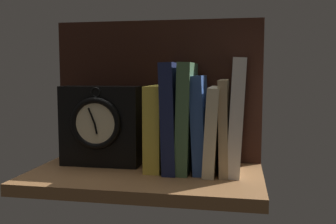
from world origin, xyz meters
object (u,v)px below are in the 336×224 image
(book_white_catcher, at_px, (237,116))
(framed_clock, at_px, (101,125))
(book_navy_bierce, at_px, (173,116))
(book_blue_modern, at_px, (200,123))
(book_green_romantic, at_px, (187,117))
(book_tan_shortstories, at_px, (224,126))
(book_yellow_seinlanguage, at_px, (157,127))
(book_cream_twain, at_px, (213,129))

(book_white_catcher, xyz_separation_m, framed_clock, (-0.31, 0.00, -0.03))
(book_navy_bierce, height_order, framed_clock, book_navy_bierce)
(book_navy_bierce, bearing_deg, book_blue_modern, 0.00)
(book_green_romantic, bearing_deg, book_tan_shortstories, 0.00)
(book_navy_bierce, bearing_deg, book_green_romantic, 0.00)
(book_green_romantic, height_order, book_tan_shortstories, book_green_romantic)
(book_tan_shortstories, bearing_deg, book_yellow_seinlanguage, 180.00)
(book_white_catcher, bearing_deg, framed_clock, 179.66)
(book_tan_shortstories, bearing_deg, framed_clock, 179.63)
(framed_clock, bearing_deg, book_navy_bierce, -0.62)
(book_yellow_seinlanguage, height_order, book_tan_shortstories, book_tan_shortstories)
(book_navy_bierce, distance_m, book_cream_twain, 0.09)
(book_green_romantic, height_order, book_cream_twain, book_green_romantic)
(book_green_romantic, distance_m, book_blue_modern, 0.03)
(book_yellow_seinlanguage, height_order, framed_clock, book_yellow_seinlanguage)
(book_white_catcher, distance_m, framed_clock, 0.31)
(book_green_romantic, xyz_separation_m, book_tan_shortstories, (0.08, 0.00, -0.02))
(book_cream_twain, bearing_deg, book_yellow_seinlanguage, 180.00)
(book_yellow_seinlanguage, height_order, book_navy_bierce, book_navy_bierce)
(book_tan_shortstories, relative_size, book_white_catcher, 0.82)
(book_green_romantic, xyz_separation_m, framed_clock, (-0.20, 0.00, -0.03))
(book_green_romantic, relative_size, book_cream_twain, 1.28)
(book_blue_modern, xyz_separation_m, book_cream_twain, (0.03, 0.00, -0.01))
(book_white_catcher, relative_size, framed_clock, 1.33)
(book_tan_shortstories, bearing_deg, book_navy_bierce, 180.00)
(book_green_romantic, relative_size, framed_clock, 1.28)
(book_navy_bierce, xyz_separation_m, framed_clock, (-0.17, 0.00, -0.03))
(book_green_romantic, bearing_deg, book_navy_bierce, 180.00)
(book_yellow_seinlanguage, relative_size, book_white_catcher, 0.76)
(book_yellow_seinlanguage, bearing_deg, book_tan_shortstories, 0.00)
(book_green_romantic, distance_m, framed_clock, 0.20)
(book_white_catcher, bearing_deg, book_green_romantic, 180.00)
(book_navy_bierce, xyz_separation_m, book_blue_modern, (0.06, 0.00, -0.01))
(book_navy_bierce, distance_m, book_tan_shortstories, 0.12)
(book_tan_shortstories, bearing_deg, book_blue_modern, 180.00)
(book_navy_bierce, height_order, book_blue_modern, book_navy_bierce)
(book_yellow_seinlanguage, xyz_separation_m, book_tan_shortstories, (0.15, 0.00, 0.01))
(book_yellow_seinlanguage, bearing_deg, book_navy_bierce, 0.00)
(book_blue_modern, distance_m, book_white_catcher, 0.08)
(book_navy_bierce, bearing_deg, framed_clock, 179.38)
(book_green_romantic, relative_size, book_blue_modern, 1.13)
(book_yellow_seinlanguage, height_order, book_cream_twain, book_yellow_seinlanguage)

